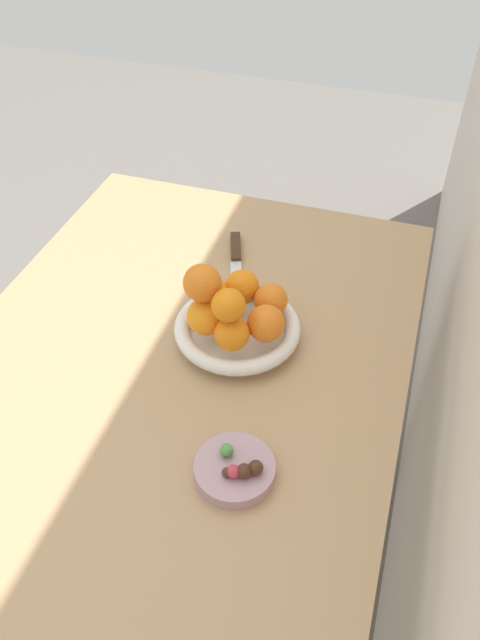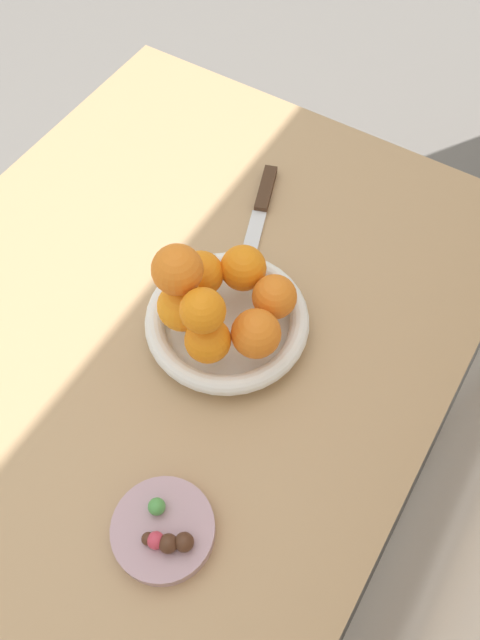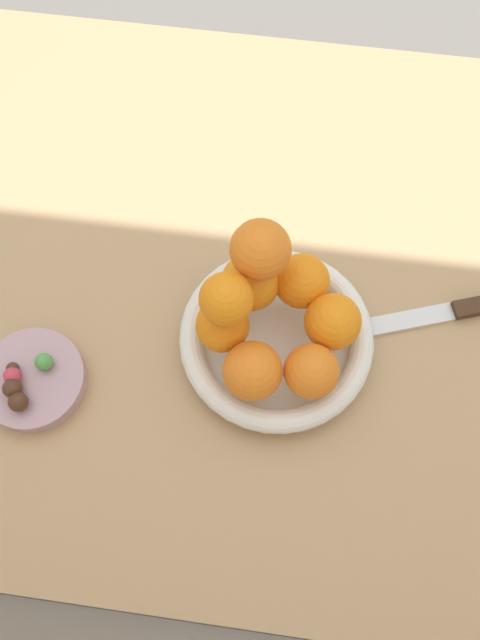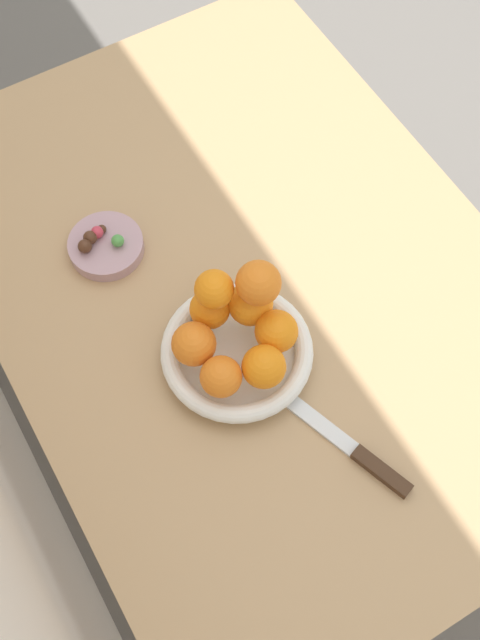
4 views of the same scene
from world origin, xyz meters
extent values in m
plane|color=slate|center=(0.00, 0.00, 0.00)|extent=(6.00, 6.00, 0.00)
cube|color=tan|center=(0.00, 0.00, 0.72)|extent=(1.10, 0.76, 0.04)
cylinder|color=tan|center=(0.49, -0.32, 0.35)|extent=(0.05, 0.05, 0.70)
cylinder|color=white|center=(-0.10, 0.08, 0.75)|extent=(0.18, 0.18, 0.01)
torus|color=white|center=(-0.10, 0.08, 0.77)|extent=(0.22, 0.22, 0.03)
cylinder|color=#B28C99|center=(0.16, 0.16, 0.75)|extent=(0.12, 0.12, 0.02)
sphere|color=orange|center=(-0.04, 0.09, 0.81)|extent=(0.06, 0.06, 0.06)
sphere|color=orange|center=(-0.08, 0.14, 0.81)|extent=(0.06, 0.06, 0.06)
sphere|color=orange|center=(-0.14, 0.13, 0.81)|extent=(0.06, 0.06, 0.06)
sphere|color=orange|center=(-0.16, 0.07, 0.81)|extent=(0.06, 0.06, 0.06)
sphere|color=orange|center=(-0.12, 0.03, 0.81)|extent=(0.06, 0.06, 0.06)
sphere|color=orange|center=(-0.07, 0.04, 0.81)|extent=(0.06, 0.06, 0.06)
sphere|color=orange|center=(-0.07, 0.03, 0.88)|extent=(0.06, 0.06, 0.06)
sphere|color=orange|center=(-0.05, 0.09, 0.86)|extent=(0.05, 0.05, 0.05)
sphere|color=#472819|center=(0.17, 0.18, 0.77)|extent=(0.02, 0.02, 0.02)
sphere|color=#C6384C|center=(0.18, 0.17, 0.77)|extent=(0.02, 0.02, 0.02)
sphere|color=#472819|center=(0.16, 0.19, 0.77)|extent=(0.02, 0.02, 0.02)
sphere|color=#472819|center=(0.18, 0.16, 0.77)|extent=(0.01, 0.01, 0.01)
sphere|color=#4C9947|center=(0.15, 0.15, 0.77)|extent=(0.02, 0.02, 0.02)
cube|color=#3F2819|center=(-0.35, 0.00, 0.75)|extent=(0.09, 0.05, 0.01)
cube|color=silver|center=(-0.22, 0.04, 0.74)|extent=(0.17, 0.08, 0.01)
camera|label=1|loc=(0.63, 0.32, 1.51)|focal=35.00mm
camera|label=2|loc=(0.26, 0.32, 1.47)|focal=35.00mm
camera|label=3|loc=(-0.09, 0.32, 1.42)|focal=35.00mm
camera|label=4|loc=(-0.52, 0.32, 1.79)|focal=45.00mm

